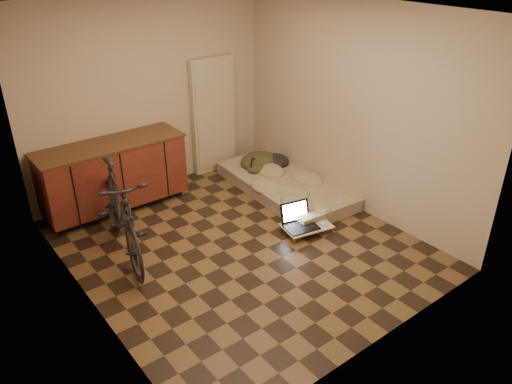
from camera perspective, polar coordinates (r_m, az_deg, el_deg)
room_shell at (r=5.24m, az=-2.11°, el=5.94°), size 3.50×4.00×2.60m
cabinets at (r=6.64m, az=-15.98°, el=1.84°), size 1.84×0.62×0.91m
appliance_panel at (r=7.41m, az=-4.92°, el=8.70°), size 0.70×0.10×1.70m
bicycle at (r=5.59m, az=-15.28°, el=-1.79°), size 0.89×1.87×1.16m
futon at (r=6.99m, az=3.29°, el=0.80°), size 1.13×2.15×0.18m
clothing_pile at (r=7.35m, az=0.91°, el=4.10°), size 0.66×0.56×0.25m
headphones at (r=7.18m, az=-0.24°, el=3.14°), size 0.34×0.33×0.17m
lap_desk at (r=6.06m, az=5.79°, el=-3.89°), size 0.64×0.48×0.10m
laptop at (r=6.01m, az=4.96°, el=-3.41°), size 0.44×0.41×0.26m
mouse at (r=6.08m, az=7.58°, el=-3.55°), size 0.09×0.12×0.04m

